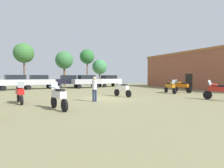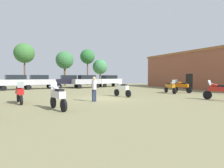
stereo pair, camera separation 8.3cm
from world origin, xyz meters
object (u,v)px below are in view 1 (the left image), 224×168
at_px(car_1, 15,81).
at_px(motorcycle_8, 59,96).
at_px(car_4, 68,80).
at_px(person_1, 94,87).
at_px(car_5, 109,80).
at_px(motorcycle_2, 20,93).
at_px(tree_5, 100,67).
at_px(car_3, 87,80).
at_px(motorcycle_7, 122,88).
at_px(brick_building, 204,70).
at_px(motorcycle_1, 170,87).
at_px(tree_6, 87,57).
at_px(tree_2, 24,53).
at_px(motorcycle_6, 218,90).
at_px(car_2, 39,81).
at_px(tree_1, 64,60).
at_px(motorcycle_4, 182,86).

bearing_deg(car_1, motorcycle_8, 177.11).
distance_m(car_4, person_1, 17.18).
bearing_deg(car_5, motorcycle_2, 125.78).
distance_m(car_1, tree_5, 18.24).
height_order(motorcycle_8, car_3, car_3).
bearing_deg(motorcycle_8, motorcycle_7, 20.93).
bearing_deg(brick_building, motorcycle_8, -160.61).
height_order(car_3, person_1, car_3).
bearing_deg(motorcycle_8, person_1, 24.17).
bearing_deg(motorcycle_1, motorcycle_8, 33.53).
height_order(brick_building, tree_6, tree_6).
height_order(car_3, car_5, same).
bearing_deg(motorcycle_1, motorcycle_2, 17.86).
height_order(motorcycle_7, motorcycle_8, motorcycle_8).
xyz_separation_m(car_5, tree_2, (-13.13, 7.33, 4.72)).
xyz_separation_m(brick_building, person_1, (-19.44, -5.77, -1.68)).
bearing_deg(person_1, tree_6, -73.98).
height_order(motorcycle_6, car_2, car_2).
distance_m(motorcycle_1, car_1, 19.66).
xyz_separation_m(motorcycle_1, car_5, (-0.58, 13.87, 0.46)).
bearing_deg(tree_2, car_5, -29.17).
height_order(motorcycle_8, person_1, person_1).
height_order(person_1, tree_5, tree_5).
relative_size(tree_1, tree_5, 1.23).
bearing_deg(motorcycle_7, tree_6, 67.40).
bearing_deg(person_1, brick_building, -129.93).
relative_size(motorcycle_8, car_3, 0.47).
relative_size(motorcycle_7, tree_1, 0.32).
height_order(motorcycle_1, motorcycle_6, motorcycle_6).
xyz_separation_m(car_1, tree_6, (12.93, 8.68, 4.71)).
xyz_separation_m(car_3, person_1, (-4.38, -14.86, -0.13)).
xyz_separation_m(motorcycle_2, car_4, (6.78, 15.72, 0.46)).
distance_m(motorcycle_4, tree_6, 22.41).
bearing_deg(motorcycle_6, tree_2, 103.40).
distance_m(brick_building, tree_5, 20.36).
distance_m(car_2, car_5, 11.35).
distance_m(motorcycle_1, motorcycle_2, 14.24).
relative_size(motorcycle_1, motorcycle_4, 1.03).
bearing_deg(car_4, tree_2, 47.47).
bearing_deg(car_1, tree_2, -19.15).
distance_m(motorcycle_8, car_2, 17.89).
distance_m(motorcycle_7, tree_5, 23.33).
height_order(person_1, tree_2, tree_2).
bearing_deg(motorcycle_2, car_1, -95.23).
height_order(motorcycle_2, car_4, car_4).
relative_size(brick_building, car_1, 4.25).
relative_size(motorcycle_4, car_2, 0.48).
xyz_separation_m(motorcycle_8, car_2, (0.41, 17.88, 0.44)).
bearing_deg(car_3, motorcycle_7, 171.07).
bearing_deg(motorcycle_8, motorcycle_1, 7.88).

